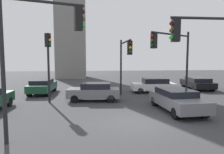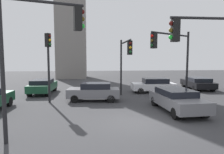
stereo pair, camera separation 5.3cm
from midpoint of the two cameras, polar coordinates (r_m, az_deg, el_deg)
The scene contains 11 objects.
ground_plane at distance 10.62m, azimuth 8.25°, elevation -12.89°, with size 88.75×88.75×0.00m, color #38383A.
traffic_light_0 at distance 15.38m, azimuth -17.81°, elevation 6.15°, with size 0.49×0.44×5.17m.
traffic_light_1 at distance 8.49m, azimuth -19.90°, elevation 10.45°, with size 3.17×1.10×5.85m.
traffic_light_2 at distance 10.28m, azimuth 28.76°, elevation 7.81°, with size 4.49×0.32×5.35m.
traffic_light_3 at distance 14.92m, azimuth 17.17°, elevation 7.06°, with size 3.73×2.33×5.37m.
traffic_light_4 at distance 16.01m, azimuth 3.88°, elevation 6.10°, with size 0.33×4.05×4.98m.
car_1 at distance 19.79m, azimuth -19.32°, elevation -2.43°, with size 2.00×4.35×1.36m.
car_2 at distance 23.51m, azimuth 23.55°, elevation -1.53°, with size 2.66×4.98×1.28m.
car_3 at distance 13.19m, azimuth 18.29°, elevation -6.13°, with size 2.26×4.73×1.38m.
car_5 at distance 19.81m, azimuth 12.07°, elevation -2.28°, with size 4.23×2.03×1.40m.
car_6 at distance 15.57m, azimuth -5.11°, elevation -4.17°, with size 4.14×1.99×1.42m.
Camera 2 is at (-2.48, -9.77, 3.31)m, focal length 31.60 mm.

